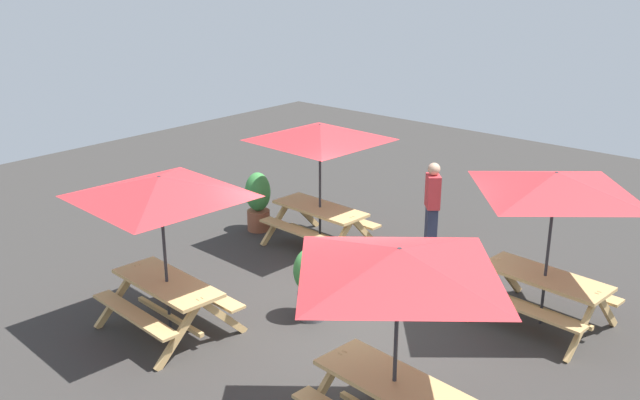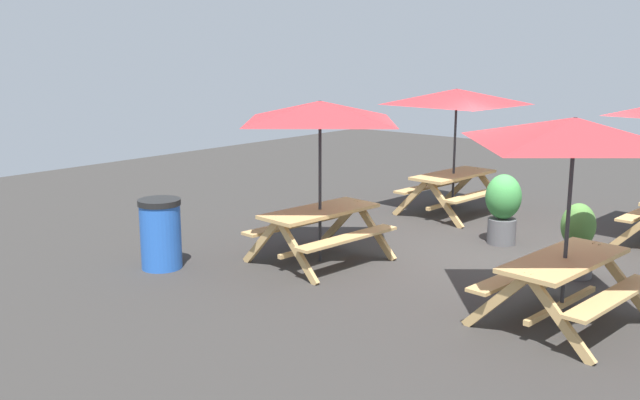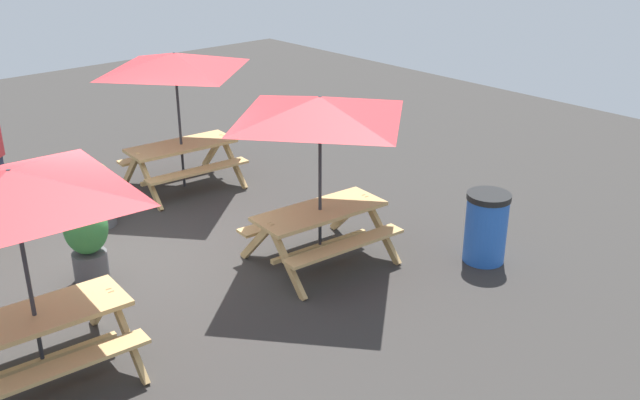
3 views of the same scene
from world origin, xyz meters
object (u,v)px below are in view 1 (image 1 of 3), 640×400
Objects in this scene: potted_plant_2 at (312,280)px; person_standing at (432,205)px; picnic_table_1 at (161,198)px; picnic_table_2 at (320,142)px; potted_plant_0 at (419,270)px; picnic_table_0 at (398,276)px; potted_plant_1 at (258,200)px; picnic_table_3 at (554,194)px.

potted_plant_2 is 0.66× the size of person_standing.
picnic_table_1 is 1.00× the size of picnic_table_2.
picnic_table_1 is 3.80m from picnic_table_2.
potted_plant_0 is at bearing -15.57° from person_standing.
potted_plant_2 is (2.56, -1.56, -1.38)m from picnic_table_0.
person_standing is (2.60, -4.82, -1.10)m from picnic_table_0.
potted_plant_1 is 1.06× the size of potted_plant_2.
picnic_table_1 is at bearing 47.60° from picnic_table_3.
picnic_table_0 is 0.83× the size of picnic_table_1.
picnic_table_3 is (-3.92, -3.66, 0.00)m from picnic_table_1.
picnic_table_3 is 3.15m from person_standing.
potted_plant_0 is at bearing 173.07° from potted_plant_1.
potted_plant_0 is at bearing -120.29° from picnic_table_1.
picnic_table_0 and picnic_table_3 have the same top height.
potted_plant_0 is 1.74m from potted_plant_2.
picnic_table_0 is 2.00× the size of potted_plant_1.
picnic_table_1 is (3.84, 0.06, 0.00)m from picnic_table_0.
picnic_table_0 and picnic_table_1 have the same top height.
picnic_table_2 reaches higher than potted_plant_2.
picnic_table_1 is at bearing -57.08° from person_standing.
potted_plant_1 reaches higher than potted_plant_0.
potted_plant_1 is at bearing -6.93° from potted_plant_0.
potted_plant_1 is at bearing -32.18° from potted_plant_2.
person_standing is at bearing -62.72° from potted_plant_0.
picnic_table_3 is 2.37m from potted_plant_0.
potted_plant_2 is at bearing 147.82° from potted_plant_1.
potted_plant_2 is (-1.72, 2.15, -1.38)m from picnic_table_2.
picnic_table_0 and picnic_table_2 have the same top height.
picnic_table_0 is 1.00× the size of picnic_table_3.
picnic_table_1 is at bearing 6.02° from picnic_table_0.
picnic_table_1 reaches higher than person_standing.
picnic_table_3 is 3.61m from potted_plant_2.
picnic_table_3 reaches higher than potted_plant_2.
picnic_table_3 is at bearing -163.44° from potted_plant_0.
picnic_table_1 reaches higher than potted_plant_0.
potted_plant_1 is (1.89, -3.62, -1.38)m from picnic_table_1.
picnic_table_2 is (4.28, -3.71, 0.00)m from picnic_table_0.
picnic_table_1 is 1.69× the size of person_standing.
person_standing is at bearing -143.50° from picnic_table_2.
person_standing reaches higher than potted_plant_0.
picnic_table_0 is at bearing 148.20° from potted_plant_1.
potted_plant_0 is at bearing -119.80° from potted_plant_2.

